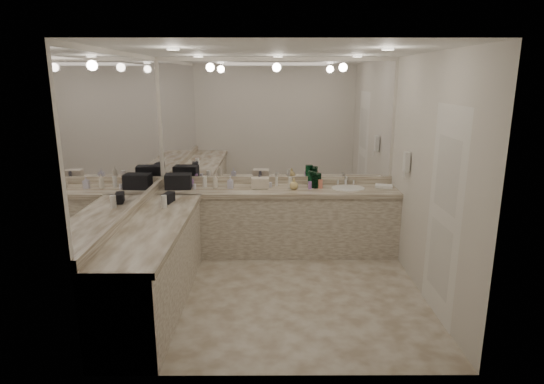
{
  "coord_description": "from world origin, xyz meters",
  "views": [
    {
      "loc": [
        -0.09,
        -4.7,
        2.34
      ],
      "look_at": [
        -0.07,
        0.4,
        1.05
      ],
      "focal_mm": 30.0,
      "sensor_mm": 36.0,
      "label": 1
    }
  ],
  "objects_px": {
    "black_toiletry_bag": "(178,181)",
    "hand_towel": "(384,186)",
    "cream_cosmetic_case": "(260,183)",
    "sink": "(348,189)",
    "soap_bottle_b": "(230,182)",
    "soap_bottle_a": "(215,181)",
    "wall_phone": "(407,162)",
    "soap_bottle_c": "(294,184)"
  },
  "relations": [
    {
      "from": "black_toiletry_bag",
      "to": "soap_bottle_b",
      "type": "relative_size",
      "value": 2.07
    },
    {
      "from": "black_toiletry_bag",
      "to": "hand_towel",
      "type": "relative_size",
      "value": 1.5
    },
    {
      "from": "hand_towel",
      "to": "soap_bottle_a",
      "type": "distance_m",
      "value": 2.27
    },
    {
      "from": "hand_towel",
      "to": "cream_cosmetic_case",
      "type": "bearing_deg",
      "value": -178.86
    },
    {
      "from": "black_toiletry_bag",
      "to": "soap_bottle_a",
      "type": "relative_size",
      "value": 1.78
    },
    {
      "from": "sink",
      "to": "hand_towel",
      "type": "relative_size",
      "value": 1.94
    },
    {
      "from": "soap_bottle_a",
      "to": "soap_bottle_c",
      "type": "distance_m",
      "value": 1.05
    },
    {
      "from": "cream_cosmetic_case",
      "to": "soap_bottle_a",
      "type": "height_order",
      "value": "soap_bottle_a"
    },
    {
      "from": "soap_bottle_a",
      "to": "soap_bottle_b",
      "type": "height_order",
      "value": "soap_bottle_a"
    },
    {
      "from": "black_toiletry_bag",
      "to": "hand_towel",
      "type": "xyz_separation_m",
      "value": [
        2.75,
        0.04,
        -0.08
      ]
    },
    {
      "from": "sink",
      "to": "soap_bottle_a",
      "type": "distance_m",
      "value": 1.78
    },
    {
      "from": "cream_cosmetic_case",
      "to": "hand_towel",
      "type": "distance_m",
      "value": 1.67
    },
    {
      "from": "sink",
      "to": "soap_bottle_b",
      "type": "height_order",
      "value": "soap_bottle_b"
    },
    {
      "from": "wall_phone",
      "to": "cream_cosmetic_case",
      "type": "bearing_deg",
      "value": 164.22
    },
    {
      "from": "black_toiletry_bag",
      "to": "sink",
      "type": "bearing_deg",
      "value": 0.03
    },
    {
      "from": "soap_bottle_b",
      "to": "soap_bottle_c",
      "type": "distance_m",
      "value": 0.85
    },
    {
      "from": "sink",
      "to": "black_toiletry_bag",
      "type": "xyz_separation_m",
      "value": [
        -2.27,
        -0.0,
        0.1
      ]
    },
    {
      "from": "sink",
      "to": "cream_cosmetic_case",
      "type": "distance_m",
      "value": 1.18
    },
    {
      "from": "cream_cosmetic_case",
      "to": "soap_bottle_a",
      "type": "relative_size",
      "value": 1.23
    },
    {
      "from": "black_toiletry_bag",
      "to": "hand_towel",
      "type": "distance_m",
      "value": 2.75
    },
    {
      "from": "sink",
      "to": "soap_bottle_b",
      "type": "bearing_deg",
      "value": 179.73
    },
    {
      "from": "wall_phone",
      "to": "hand_towel",
      "type": "height_order",
      "value": "wall_phone"
    },
    {
      "from": "sink",
      "to": "soap_bottle_b",
      "type": "xyz_separation_m",
      "value": [
        -1.58,
        0.01,
        0.09
      ]
    },
    {
      "from": "soap_bottle_b",
      "to": "hand_towel",
      "type": "bearing_deg",
      "value": 0.83
    },
    {
      "from": "hand_towel",
      "to": "soap_bottle_a",
      "type": "bearing_deg",
      "value": -179.44
    },
    {
      "from": "wall_phone",
      "to": "soap_bottle_c",
      "type": "bearing_deg",
      "value": 161.28
    },
    {
      "from": "soap_bottle_a",
      "to": "sink",
      "type": "bearing_deg",
      "value": -0.49
    },
    {
      "from": "cream_cosmetic_case",
      "to": "hand_towel",
      "type": "xyz_separation_m",
      "value": [
        1.67,
        0.03,
        -0.05
      ]
    },
    {
      "from": "hand_towel",
      "to": "soap_bottle_b",
      "type": "distance_m",
      "value": 2.06
    },
    {
      "from": "soap_bottle_a",
      "to": "soap_bottle_b",
      "type": "distance_m",
      "value": 0.2
    },
    {
      "from": "soap_bottle_a",
      "to": "hand_towel",
      "type": "bearing_deg",
      "value": 0.56
    },
    {
      "from": "hand_towel",
      "to": "soap_bottle_b",
      "type": "xyz_separation_m",
      "value": [
        -2.06,
        -0.03,
        0.06
      ]
    },
    {
      "from": "black_toiletry_bag",
      "to": "soap_bottle_c",
      "type": "distance_m",
      "value": 1.54
    },
    {
      "from": "cream_cosmetic_case",
      "to": "hand_towel",
      "type": "bearing_deg",
      "value": -2.26
    },
    {
      "from": "sink",
      "to": "soap_bottle_a",
      "type": "xyz_separation_m",
      "value": [
        -1.78,
        0.02,
        0.1
      ]
    },
    {
      "from": "sink",
      "to": "black_toiletry_bag",
      "type": "bearing_deg",
      "value": -179.97
    },
    {
      "from": "sink",
      "to": "soap_bottle_a",
      "type": "relative_size",
      "value": 2.3
    },
    {
      "from": "wall_phone",
      "to": "soap_bottle_c",
      "type": "xyz_separation_m",
      "value": [
        -1.33,
        0.45,
        -0.38
      ]
    },
    {
      "from": "soap_bottle_b",
      "to": "soap_bottle_c",
      "type": "bearing_deg",
      "value": -3.73
    },
    {
      "from": "sink",
      "to": "soap_bottle_b",
      "type": "relative_size",
      "value": 2.67
    },
    {
      "from": "wall_phone",
      "to": "soap_bottle_a",
      "type": "distance_m",
      "value": 2.46
    },
    {
      "from": "soap_bottle_c",
      "to": "hand_towel",
      "type": "bearing_deg",
      "value": 4.01
    }
  ]
}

